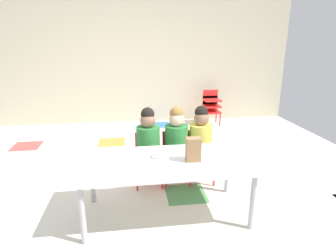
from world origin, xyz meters
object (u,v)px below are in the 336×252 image
(seated_child_middle_seat, at_px, (176,138))
(kid_chair_red_stack, at_px, (211,105))
(donut_powdered_on_plate, at_px, (157,155))
(seated_child_far_right, at_px, (201,137))
(paper_bag_brown, at_px, (193,149))
(craft_table, at_px, (166,165))
(paper_plate_center_table, at_px, (128,163))
(paper_plate_near_edge, at_px, (157,158))
(seated_child_near_camera, at_px, (148,140))

(seated_child_middle_seat, bearing_deg, kid_chair_red_stack, 64.98)
(kid_chair_red_stack, xyz_separation_m, donut_powdered_on_plate, (-1.39, -2.93, 0.20))
(seated_child_far_right, height_order, paper_bag_brown, seated_child_far_right)
(craft_table, distance_m, paper_plate_center_table, 0.35)
(paper_bag_brown, bearing_deg, paper_plate_near_edge, 161.29)
(kid_chair_red_stack, bearing_deg, donut_powdered_on_plate, -115.37)
(seated_child_middle_seat, xyz_separation_m, paper_bag_brown, (0.04, -0.66, 0.12))
(paper_bag_brown, height_order, donut_powdered_on_plate, paper_bag_brown)
(paper_plate_near_edge, xyz_separation_m, paper_plate_center_table, (-0.27, -0.09, 0.00))
(kid_chair_red_stack, bearing_deg, seated_child_near_camera, -121.02)
(craft_table, xyz_separation_m, seated_child_middle_seat, (0.20, 0.61, 0.04))
(craft_table, relative_size, paper_plate_near_edge, 8.91)
(seated_child_far_right, bearing_deg, paper_plate_near_edge, -135.54)
(kid_chair_red_stack, relative_size, paper_plate_near_edge, 3.78)
(seated_child_near_camera, xyz_separation_m, paper_plate_near_edge, (0.04, -0.55, 0.02))
(craft_table, xyz_separation_m, seated_child_near_camera, (-0.12, 0.61, 0.04))
(paper_plate_center_table, bearing_deg, seated_child_near_camera, 70.51)
(craft_table, height_order, paper_plate_near_edge, paper_plate_near_edge)
(craft_table, bearing_deg, donut_powdered_on_plate, 141.76)
(kid_chair_red_stack, relative_size, paper_plate_center_table, 3.78)
(kid_chair_red_stack, xyz_separation_m, paper_plate_center_table, (-1.66, -3.02, 0.17))
(seated_child_near_camera, xyz_separation_m, donut_powdered_on_plate, (0.04, -0.55, 0.04))
(seated_child_far_right, relative_size, paper_bag_brown, 4.17)
(seated_child_middle_seat, distance_m, paper_bag_brown, 0.67)
(paper_plate_center_table, xyz_separation_m, donut_powdered_on_plate, (0.27, 0.09, 0.02))
(paper_plate_near_edge, distance_m, paper_plate_center_table, 0.29)
(paper_bag_brown, bearing_deg, kid_chair_red_stack, 70.63)
(paper_bag_brown, height_order, paper_plate_center_table, paper_bag_brown)
(seated_child_far_right, height_order, kid_chair_red_stack, seated_child_far_right)
(seated_child_near_camera, xyz_separation_m, paper_bag_brown, (0.36, -0.66, 0.12))
(paper_bag_brown, xyz_separation_m, paper_plate_center_table, (-0.59, 0.02, -0.11))
(seated_child_middle_seat, distance_m, paper_plate_center_table, 0.84)
(donut_powdered_on_plate, bearing_deg, paper_bag_brown, -18.71)
(craft_table, distance_m, donut_powdered_on_plate, 0.12)
(seated_child_near_camera, height_order, seated_child_far_right, same)
(paper_plate_center_table, bearing_deg, donut_powdered_on_plate, 19.10)
(craft_table, xyz_separation_m, paper_plate_center_table, (-0.35, -0.03, 0.05))
(seated_child_far_right, distance_m, donut_powdered_on_plate, 0.78)
(seated_child_middle_seat, relative_size, paper_plate_near_edge, 5.10)
(paper_plate_near_edge, height_order, donut_powdered_on_plate, donut_powdered_on_plate)
(paper_plate_center_table, height_order, donut_powdered_on_plate, donut_powdered_on_plate)
(kid_chair_red_stack, height_order, donut_powdered_on_plate, kid_chair_red_stack)
(paper_plate_center_table, bearing_deg, kid_chair_red_stack, 61.24)
(seated_child_far_right, bearing_deg, seated_child_middle_seat, 180.00)
(kid_chair_red_stack, relative_size, donut_powdered_on_plate, 5.87)
(craft_table, height_order, seated_child_far_right, seated_child_far_right)
(paper_plate_near_edge, height_order, paper_plate_center_table, same)
(craft_table, bearing_deg, seated_child_far_right, 51.73)
(paper_bag_brown, bearing_deg, seated_child_middle_seat, 93.74)
(paper_bag_brown, relative_size, donut_powdered_on_plate, 1.90)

